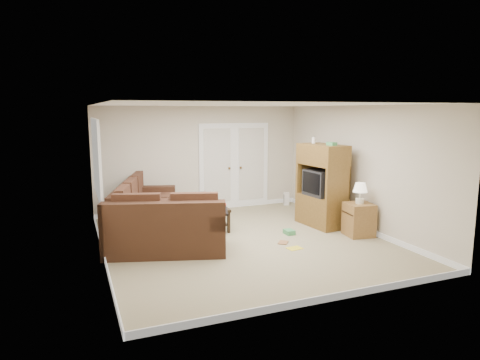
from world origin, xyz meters
name	(u,v)px	position (x,y,z in m)	size (l,w,h in m)	color
floor	(244,241)	(0.00, 0.00, 0.00)	(5.50, 5.50, 0.00)	gray
ceiling	(244,105)	(0.00, 0.00, 2.50)	(5.00, 5.50, 0.02)	white
wall_left	(99,183)	(-2.50, 0.00, 1.25)	(0.02, 5.50, 2.50)	beige
wall_right	(358,168)	(2.50, 0.00, 1.25)	(0.02, 5.50, 2.50)	beige
wall_back	(201,159)	(0.00, 2.75, 1.25)	(5.00, 0.02, 2.50)	beige
wall_front	(330,206)	(0.00, -2.75, 1.25)	(5.00, 0.02, 2.50)	beige
baseboards	(244,239)	(0.00, 0.00, 0.05)	(5.00, 5.50, 0.10)	silver
french_doors	(234,166)	(0.85, 2.71, 1.04)	(1.80, 0.05, 2.13)	silver
window_left	(97,158)	(-2.46, 1.00, 1.55)	(0.05, 1.92, 1.42)	silver
sectional_sofa	(154,220)	(-1.53, 0.74, 0.37)	(2.24, 3.51, 0.95)	#3F2518
coffee_table	(209,215)	(-0.29, 1.19, 0.26)	(0.63, 1.18, 0.79)	black
tv_armoire	(322,185)	(1.93, 0.45, 0.86)	(0.69, 1.12, 1.84)	brown
side_cabinet	(359,217)	(2.20, -0.48, 0.37)	(0.55, 0.55, 1.04)	olive
space_heater	(286,199)	(2.17, 2.45, 0.16)	(0.13, 0.11, 0.32)	white
floor_magazine	(295,248)	(0.67, -0.71, 0.00)	(0.26, 0.21, 0.01)	yellow
floor_greenbox	(289,232)	(1.00, 0.10, 0.04)	(0.17, 0.22, 0.09)	#439355
floor_book	(279,242)	(0.56, -0.31, 0.01)	(0.16, 0.22, 0.02)	brown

